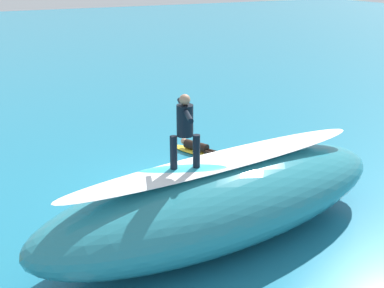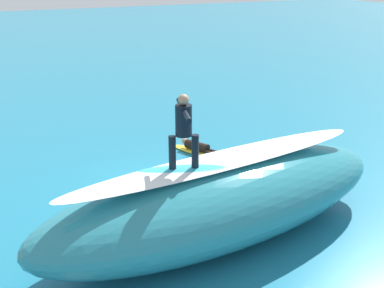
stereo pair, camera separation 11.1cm
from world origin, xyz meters
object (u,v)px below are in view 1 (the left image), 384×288
surfboard_riding (185,170)px  surfboard_paddling (196,151)px  surfer_paddling (200,147)px  surfer_riding (185,126)px

surfboard_riding → surfboard_paddling: bearing=-102.3°
surfboard_riding → surfer_paddling: 6.01m
surfboard_paddling → surfer_paddling: surfer_paddling is taller
surfboard_paddling → surfer_riding: bearing=124.1°
surfer_riding → surfer_paddling: 6.36m
surfer_riding → surfboard_paddling: size_ratio=0.79×
surfboard_riding → surfer_paddling: bearing=-103.5°
surfer_riding → surfer_paddling: (-2.93, -4.96, -2.69)m
surfboard_riding → surfer_paddling: size_ratio=1.18×
surfer_riding → surfboard_paddling: bearing=-102.3°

